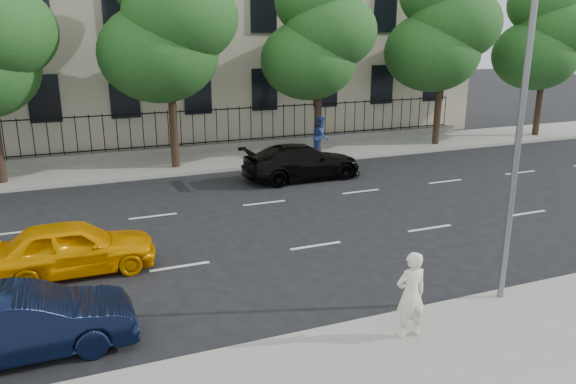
# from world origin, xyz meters

# --- Properties ---
(ground) EXTENTS (120.00, 120.00, 0.00)m
(ground) POSITION_xyz_m (0.00, 0.00, 0.00)
(ground) COLOR black
(ground) RESTS_ON ground
(near_sidewalk) EXTENTS (60.00, 4.00, 0.15)m
(near_sidewalk) POSITION_xyz_m (0.00, -4.00, 0.07)
(near_sidewalk) COLOR gray
(near_sidewalk) RESTS_ON ground
(far_sidewalk) EXTENTS (60.00, 4.00, 0.15)m
(far_sidewalk) POSITION_xyz_m (0.00, 14.00, 0.07)
(far_sidewalk) COLOR gray
(far_sidewalk) RESTS_ON ground
(lane_markings) EXTENTS (49.60, 4.62, 0.01)m
(lane_markings) POSITION_xyz_m (0.00, 4.75, 0.01)
(lane_markings) COLOR silver
(lane_markings) RESTS_ON ground
(iron_fence) EXTENTS (30.00, 0.50, 2.20)m
(iron_fence) POSITION_xyz_m (0.00, 15.70, 0.65)
(iron_fence) COLOR slate
(iron_fence) RESTS_ON far_sidewalk
(street_light) EXTENTS (0.25, 3.32, 8.05)m
(street_light) POSITION_xyz_m (2.50, -1.77, 5.15)
(street_light) COLOR slate
(street_light) RESTS_ON near_sidewalk
(tree_c) EXTENTS (5.89, 5.50, 9.80)m
(tree_c) POSITION_xyz_m (-1.96, 13.36, 6.41)
(tree_c) COLOR #382619
(tree_c) RESTS_ON far_sidewalk
(tree_d) EXTENTS (5.34, 4.94, 8.84)m
(tree_d) POSITION_xyz_m (5.04, 13.36, 5.84)
(tree_d) COLOR #382619
(tree_d) RESTS_ON far_sidewalk
(tree_e) EXTENTS (5.71, 5.31, 9.46)m
(tree_e) POSITION_xyz_m (12.04, 13.36, 6.20)
(tree_e) COLOR #382619
(tree_e) RESTS_ON far_sidewalk
(tree_f) EXTENTS (5.52, 5.12, 9.01)m
(tree_f) POSITION_xyz_m (19.04, 13.36, 5.88)
(tree_f) COLOR #382619
(tree_f) RESTS_ON far_sidewalk
(yellow_taxi) EXTENTS (4.14, 1.71, 1.40)m
(yellow_taxi) POSITION_xyz_m (-6.59, 3.16, 0.70)
(yellow_taxi) COLOR #F19A00
(yellow_taxi) RESTS_ON ground
(navy_sedan) EXTENTS (4.19, 1.51, 1.37)m
(navy_sedan) POSITION_xyz_m (-7.62, -0.58, 0.69)
(navy_sedan) COLOR black
(navy_sedan) RESTS_ON ground
(black_sedan) EXTENTS (5.14, 2.20, 1.48)m
(black_sedan) POSITION_xyz_m (2.65, 9.65, 0.74)
(black_sedan) COLOR black
(black_sedan) RESTS_ON ground
(woman_near) EXTENTS (0.67, 0.45, 1.82)m
(woman_near) POSITION_xyz_m (-0.46, -2.97, 1.06)
(woman_near) COLOR #EDE7CB
(woman_near) RESTS_ON near_sidewalk
(pedestrian_far) EXTENTS (1.06, 1.17, 1.96)m
(pedestrian_far) POSITION_xyz_m (4.91, 12.67, 1.13)
(pedestrian_far) COLOR navy
(pedestrian_far) RESTS_ON far_sidewalk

